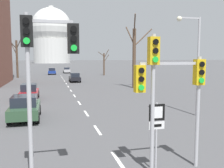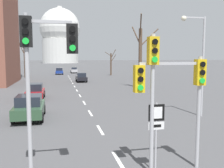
{
  "view_description": "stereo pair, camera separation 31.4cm",
  "coord_description": "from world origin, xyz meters",
  "px_view_note": "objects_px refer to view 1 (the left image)",
  "views": [
    {
      "loc": [
        -2.65,
        -2.07,
        4.2
      ],
      "look_at": [
        -0.33,
        7.12,
        3.19
      ],
      "focal_mm": 40.0,
      "sensor_mm": 36.0,
      "label": 1
    },
    {
      "loc": [
        -2.34,
        -2.14,
        4.2
      ],
      "look_at": [
        -0.33,
        7.12,
        3.19
      ],
      "focal_mm": 40.0,
      "sensor_mm": 36.0,
      "label": 2
    }
  ],
  "objects_px": {
    "street_lamp_right": "(194,55)",
    "sedan_far_right": "(52,71)",
    "traffic_signal_near_left": "(43,57)",
    "route_sign_post": "(157,125)",
    "sedan_mid_centre": "(67,70)",
    "sedan_near_left": "(29,92)",
    "traffic_signal_near_right": "(178,85)",
    "sedan_far_left": "(75,77)",
    "sedan_near_right": "(25,107)",
    "traffic_signal_centre_tall": "(153,78)"
  },
  "relations": [
    {
      "from": "sedan_near_right",
      "to": "sedan_far_right",
      "type": "height_order",
      "value": "sedan_far_right"
    },
    {
      "from": "street_lamp_right",
      "to": "sedan_far_left",
      "type": "bearing_deg",
      "value": 101.65
    },
    {
      "from": "traffic_signal_near_right",
      "to": "sedan_far_left",
      "type": "xyz_separation_m",
      "value": [
        -0.29,
        35.15,
        -2.41
      ]
    },
    {
      "from": "street_lamp_right",
      "to": "sedan_far_left",
      "type": "xyz_separation_m",
      "value": [
        -5.69,
        27.58,
        -3.58
      ]
    },
    {
      "from": "street_lamp_right",
      "to": "sedan_near_left",
      "type": "relative_size",
      "value": 1.72
    },
    {
      "from": "sedan_near_right",
      "to": "sedan_near_left",
      "type": "bearing_deg",
      "value": 92.19
    },
    {
      "from": "sedan_near_left",
      "to": "sedan_near_right",
      "type": "height_order",
      "value": "sedan_near_right"
    },
    {
      "from": "traffic_signal_near_left",
      "to": "route_sign_post",
      "type": "distance_m",
      "value": 4.59
    },
    {
      "from": "sedan_near_right",
      "to": "sedan_mid_centre",
      "type": "bearing_deg",
      "value": 83.01
    },
    {
      "from": "route_sign_post",
      "to": "sedan_far_right",
      "type": "relative_size",
      "value": 0.65
    },
    {
      "from": "street_lamp_right",
      "to": "sedan_far_right",
      "type": "xyz_separation_m",
      "value": [
        -9.3,
        48.33,
        -3.55
      ]
    },
    {
      "from": "sedan_near_right",
      "to": "sedan_mid_centre",
      "type": "height_order",
      "value": "sedan_near_right"
    },
    {
      "from": "traffic_signal_near_left",
      "to": "street_lamp_right",
      "type": "relative_size",
      "value": 0.79
    },
    {
      "from": "traffic_signal_centre_tall",
      "to": "sedan_near_right",
      "type": "distance_m",
      "value": 11.17
    },
    {
      "from": "sedan_near_left",
      "to": "sedan_near_right",
      "type": "xyz_separation_m",
      "value": [
        0.32,
        -8.36,
        0.02
      ]
    },
    {
      "from": "traffic_signal_near_right",
      "to": "sedan_near_left",
      "type": "bearing_deg",
      "value": 110.27
    },
    {
      "from": "traffic_signal_centre_tall",
      "to": "sedan_far_left",
      "type": "height_order",
      "value": "traffic_signal_centre_tall"
    },
    {
      "from": "traffic_signal_near_left",
      "to": "traffic_signal_centre_tall",
      "type": "bearing_deg",
      "value": -2.76
    },
    {
      "from": "route_sign_post",
      "to": "sedan_near_right",
      "type": "distance_m",
      "value": 10.92
    },
    {
      "from": "sedan_near_right",
      "to": "street_lamp_right",
      "type": "bearing_deg",
      "value": -8.87
    },
    {
      "from": "traffic_signal_near_left",
      "to": "sedan_far_right",
      "type": "distance_m",
      "value": 55.98
    },
    {
      "from": "route_sign_post",
      "to": "sedan_mid_centre",
      "type": "height_order",
      "value": "route_sign_post"
    },
    {
      "from": "sedan_near_right",
      "to": "sedan_far_right",
      "type": "bearing_deg",
      "value": 87.13
    },
    {
      "from": "route_sign_post",
      "to": "sedan_near_right",
      "type": "height_order",
      "value": "route_sign_post"
    },
    {
      "from": "route_sign_post",
      "to": "traffic_signal_near_left",
      "type": "bearing_deg",
      "value": 178.33
    },
    {
      "from": "street_lamp_right",
      "to": "sedan_far_right",
      "type": "bearing_deg",
      "value": 100.89
    },
    {
      "from": "sedan_near_left",
      "to": "traffic_signal_near_right",
      "type": "bearing_deg",
      "value": -69.73
    },
    {
      "from": "sedan_near_right",
      "to": "sedan_mid_centre",
      "type": "xyz_separation_m",
      "value": [
        6.31,
        51.41,
        -0.03
      ]
    },
    {
      "from": "traffic_signal_centre_tall",
      "to": "sedan_far_left",
      "type": "bearing_deg",
      "value": 88.76
    },
    {
      "from": "route_sign_post",
      "to": "sedan_near_right",
      "type": "xyz_separation_m",
      "value": [
        -5.37,
        9.47,
        -0.93
      ]
    },
    {
      "from": "sedan_far_left",
      "to": "sedan_far_right",
      "type": "distance_m",
      "value": 21.06
    },
    {
      "from": "traffic_signal_centre_tall",
      "to": "sedan_far_right",
      "type": "height_order",
      "value": "traffic_signal_centre_tall"
    },
    {
      "from": "sedan_far_left",
      "to": "sedan_far_right",
      "type": "height_order",
      "value": "sedan_far_right"
    },
    {
      "from": "route_sign_post",
      "to": "sedan_mid_centre",
      "type": "xyz_separation_m",
      "value": [
        0.93,
        60.88,
        -0.96
      ]
    },
    {
      "from": "traffic_signal_centre_tall",
      "to": "sedan_near_left",
      "type": "bearing_deg",
      "value": 107.09
    },
    {
      "from": "traffic_signal_near_left",
      "to": "route_sign_post",
      "type": "relative_size",
      "value": 2.16
    },
    {
      "from": "traffic_signal_centre_tall",
      "to": "sedan_mid_centre",
      "type": "bearing_deg",
      "value": 88.94
    },
    {
      "from": "traffic_signal_near_left",
      "to": "sedan_near_right",
      "type": "bearing_deg",
      "value": 99.06
    },
    {
      "from": "traffic_signal_near_right",
      "to": "sedan_far_right",
      "type": "distance_m",
      "value": 56.08
    },
    {
      "from": "traffic_signal_centre_tall",
      "to": "sedan_near_left",
      "type": "relative_size",
      "value": 1.22
    },
    {
      "from": "sedan_mid_centre",
      "to": "sedan_near_right",
      "type": "bearing_deg",
      "value": -96.99
    },
    {
      "from": "traffic_signal_near_right",
      "to": "sedan_mid_centre",
      "type": "relative_size",
      "value": 0.99
    },
    {
      "from": "traffic_signal_near_left",
      "to": "sedan_mid_centre",
      "type": "distance_m",
      "value": 61.05
    },
    {
      "from": "traffic_signal_centre_tall",
      "to": "route_sign_post",
      "type": "height_order",
      "value": "traffic_signal_centre_tall"
    },
    {
      "from": "traffic_signal_centre_tall",
      "to": "sedan_far_left",
      "type": "distance_m",
      "value": 35.41
    },
    {
      "from": "street_lamp_right",
      "to": "sedan_near_right",
      "type": "relative_size",
      "value": 1.67
    },
    {
      "from": "traffic_signal_centre_tall",
      "to": "sedan_near_left",
      "type": "xyz_separation_m",
      "value": [
        -5.5,
        17.89,
        -2.68
      ]
    },
    {
      "from": "traffic_signal_centre_tall",
      "to": "sedan_mid_centre",
      "type": "relative_size",
      "value": 1.17
    },
    {
      "from": "traffic_signal_near_left",
      "to": "sedan_mid_centre",
      "type": "height_order",
      "value": "traffic_signal_near_left"
    },
    {
      "from": "street_lamp_right",
      "to": "sedan_near_left",
      "type": "distance_m",
      "value": 16.09
    }
  ]
}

